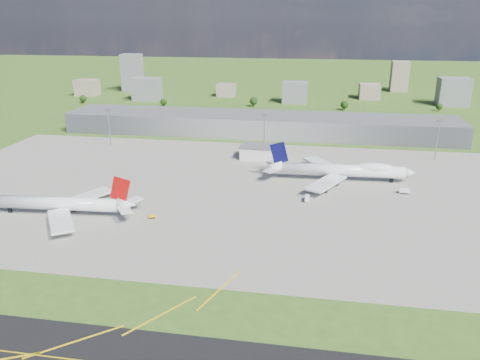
% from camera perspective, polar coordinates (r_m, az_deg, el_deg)
% --- Properties ---
extents(ground, '(1400.00, 1400.00, 0.00)m').
position_cam_1_polar(ground, '(352.26, 1.99, 5.05)').
color(ground, '#38591B').
rests_on(ground, ground).
extents(apron, '(360.00, 190.00, 0.08)m').
position_cam_1_polar(apron, '(246.85, 0.93, -1.28)').
color(apron, gray).
rests_on(apron, ground).
extents(terminal, '(300.00, 42.00, 15.00)m').
position_cam_1_polar(terminal, '(364.98, 2.32, 6.76)').
color(terminal, gray).
rests_on(terminal, ground).
extents(ops_building, '(26.00, 16.00, 8.00)m').
position_cam_1_polar(ops_building, '(302.12, 2.63, 3.39)').
color(ops_building, silver).
rests_on(ops_building, ground).
extents(mast_west, '(3.50, 2.00, 25.90)m').
position_cam_1_polar(mast_west, '(342.99, -15.71, 6.98)').
color(mast_west, gray).
rests_on(mast_west, ground).
extents(mast_center, '(3.50, 2.00, 25.90)m').
position_cam_1_polar(mast_center, '(313.15, 3.00, 6.54)').
color(mast_center, gray).
rests_on(mast_center, ground).
extents(mast_east, '(3.50, 2.00, 25.90)m').
position_cam_1_polar(mast_east, '(320.45, 23.03, 5.32)').
color(mast_east, gray).
rests_on(mast_east, ground).
extents(airliner_red_twin, '(72.15, 56.11, 19.79)m').
position_cam_1_polar(airliner_red_twin, '(230.27, -20.84, -2.78)').
color(airliner_red_twin, white).
rests_on(airliner_red_twin, ground).
extents(airliner_blue_quad, '(81.70, 64.07, 21.34)m').
position_cam_1_polar(airliner_blue_quad, '(266.03, 12.36, 1.14)').
color(airliner_blue_quad, white).
rests_on(airliner_blue_quad, ground).
extents(tug_yellow, '(3.55, 2.94, 1.58)m').
position_cam_1_polar(tug_yellow, '(216.99, -10.69, -4.41)').
color(tug_yellow, yellow).
rests_on(tug_yellow, ground).
extents(van_white_near, '(2.55, 5.36, 2.69)m').
position_cam_1_polar(van_white_near, '(234.48, 8.19, -2.29)').
color(van_white_near, white).
rests_on(van_white_near, ground).
extents(van_white_far, '(5.14, 2.68, 2.58)m').
position_cam_1_polar(van_white_far, '(256.54, 19.37, -1.31)').
color(van_white_far, white).
rests_on(van_white_far, ground).
extents(bldg_far_w, '(24.00, 20.00, 18.00)m').
position_cam_1_polar(bldg_far_w, '(578.21, -18.14, 10.67)').
color(bldg_far_w, gray).
rests_on(bldg_far_w, ground).
extents(bldg_w, '(28.00, 22.00, 24.00)m').
position_cam_1_polar(bldg_w, '(527.35, -11.28, 10.82)').
color(bldg_w, slate).
rests_on(bldg_w, ground).
extents(bldg_cw, '(20.00, 18.00, 14.00)m').
position_cam_1_polar(bldg_cw, '(544.53, -1.69, 10.91)').
color(bldg_cw, gray).
rests_on(bldg_cw, ground).
extents(bldg_c, '(26.00, 20.00, 22.00)m').
position_cam_1_polar(bldg_c, '(504.81, 6.73, 10.57)').
color(bldg_c, slate).
rests_on(bldg_c, ground).
extents(bldg_ce, '(22.00, 24.00, 16.00)m').
position_cam_1_polar(bldg_ce, '(547.12, 15.48, 10.38)').
color(bldg_ce, gray).
rests_on(bldg_ce, ground).
extents(bldg_e, '(30.00, 22.00, 28.00)m').
position_cam_1_polar(bldg_e, '(531.40, 24.56, 9.75)').
color(bldg_e, slate).
rests_on(bldg_e, ground).
extents(bldg_tall_w, '(22.00, 20.00, 44.00)m').
position_cam_1_polar(bldg_tall_w, '(596.01, -13.01, 12.63)').
color(bldg_tall_w, slate).
rests_on(bldg_tall_w, ground).
extents(bldg_tall_e, '(20.00, 18.00, 36.00)m').
position_cam_1_polar(bldg_tall_e, '(610.05, 18.86, 11.87)').
color(bldg_tall_e, gray).
rests_on(bldg_tall_e, ground).
extents(tree_far_w, '(7.20, 7.20, 8.80)m').
position_cam_1_polar(tree_far_w, '(525.77, -18.60, 9.42)').
color(tree_far_w, '#382314').
rests_on(tree_far_w, ground).
extents(tree_w, '(6.75, 6.75, 8.25)m').
position_cam_1_polar(tree_w, '(485.91, -9.30, 9.38)').
color(tree_w, '#382314').
rests_on(tree_w, ground).
extents(tree_c, '(8.10, 8.10, 9.90)m').
position_cam_1_polar(tree_c, '(479.75, 1.67, 9.62)').
color(tree_c, '#382314').
rests_on(tree_c, ground).
extents(tree_e, '(7.65, 7.65, 9.35)m').
position_cam_1_polar(tree_e, '(471.31, 12.62, 8.95)').
color(tree_e, '#382314').
rests_on(tree_e, ground).
extents(tree_far_e, '(6.30, 6.30, 7.70)m').
position_cam_1_polar(tree_far_e, '(494.42, 23.12, 8.23)').
color(tree_far_e, '#382314').
rests_on(tree_far_e, ground).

